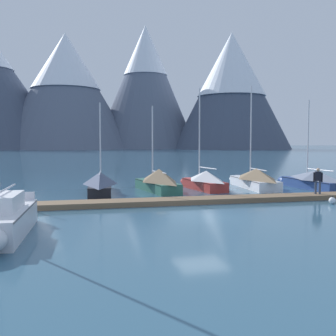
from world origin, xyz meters
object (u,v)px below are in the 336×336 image
(sailboat_far_berth, at_px, (203,180))
(person_on_dock, at_px, (318,179))
(sailboat_mid_dock_starboard, at_px, (157,180))
(sailboat_outer_slip, at_px, (253,178))
(sailboat_second_berth, at_px, (1,221))
(sailboat_end_of_dock, at_px, (310,180))
(mooring_buoy_channel_marker, at_px, (332,201))
(sailboat_mid_dock_port, at_px, (100,183))

(sailboat_far_berth, xyz_separation_m, person_on_dock, (5.37, -6.79, 0.56))
(sailboat_mid_dock_starboard, xyz_separation_m, sailboat_outer_slip, (8.00, -0.05, -0.05))
(sailboat_second_berth, height_order, person_on_dock, sailboat_second_berth)
(sailboat_second_berth, distance_m, sailboat_far_berth, 18.01)
(sailboat_mid_dock_starboard, height_order, person_on_dock, sailboat_mid_dock_starboard)
(sailboat_mid_dock_starboard, xyz_separation_m, sailboat_end_of_dock, (12.02, -1.82, -0.10))
(sailboat_far_berth, distance_m, mooring_buoy_channel_marker, 10.16)
(sailboat_outer_slip, relative_size, mooring_buoy_channel_marker, 16.99)
(sailboat_mid_dock_starboard, bearing_deg, sailboat_far_berth, 1.27)
(sailboat_far_berth, distance_m, sailboat_end_of_dock, 8.51)
(sailboat_far_berth, height_order, mooring_buoy_channel_marker, sailboat_far_berth)
(sailboat_second_berth, height_order, sailboat_outer_slip, sailboat_outer_slip)
(sailboat_mid_dock_starboard, distance_m, mooring_buoy_channel_marker, 12.30)
(sailboat_mid_dock_port, bearing_deg, sailboat_outer_slip, 0.87)
(sailboat_mid_dock_port, relative_size, sailboat_mid_dock_starboard, 1.06)
(sailboat_end_of_dock, bearing_deg, person_on_dock, -120.89)
(sailboat_mid_dock_port, bearing_deg, person_on_dock, -25.94)
(sailboat_second_berth, distance_m, sailboat_mid_dock_port, 13.17)
(sailboat_second_berth, distance_m, person_on_dock, 19.24)
(sailboat_outer_slip, bearing_deg, sailboat_far_berth, 178.29)
(sailboat_mid_dock_starboard, height_order, sailboat_outer_slip, sailboat_outer_slip)
(sailboat_second_berth, xyz_separation_m, sailboat_end_of_dock, (21.29, 10.57, 0.04))
(sailboat_mid_dock_starboard, distance_m, sailboat_end_of_dock, 12.16)
(sailboat_end_of_dock, xyz_separation_m, person_on_dock, (-2.92, -4.89, 0.56))
(sailboat_second_berth, bearing_deg, sailboat_mid_dock_port, 67.38)
(sailboat_end_of_dock, bearing_deg, sailboat_far_berth, 167.11)
(sailboat_second_berth, xyz_separation_m, mooring_buoy_channel_marker, (17.77, 3.51, -0.45))
(sailboat_mid_dock_starboard, relative_size, person_on_dock, 4.20)
(sailboat_end_of_dock, bearing_deg, sailboat_outer_slip, 156.23)
(sailboat_far_berth, height_order, sailboat_outer_slip, sailboat_outer_slip)
(sailboat_end_of_dock, height_order, person_on_dock, sailboat_end_of_dock)
(sailboat_mid_dock_port, relative_size, person_on_dock, 4.46)
(sailboat_mid_dock_port, distance_m, sailboat_outer_slip, 12.21)
(sailboat_end_of_dock, bearing_deg, mooring_buoy_channel_marker, -116.53)
(mooring_buoy_channel_marker, bearing_deg, sailboat_mid_dock_starboard, 133.74)
(sailboat_mid_dock_starboard, height_order, mooring_buoy_channel_marker, sailboat_mid_dock_starboard)
(sailboat_mid_dock_port, relative_size, sailboat_end_of_dock, 1.01)
(sailboat_far_berth, height_order, sailboat_end_of_dock, sailboat_far_berth)
(sailboat_far_berth, distance_m, person_on_dock, 8.67)
(sailboat_mid_dock_starboard, relative_size, sailboat_far_berth, 0.90)
(sailboat_mid_dock_port, xyz_separation_m, sailboat_end_of_dock, (16.22, -1.58, -0.05))
(sailboat_end_of_dock, relative_size, mooring_buoy_channel_marker, 15.40)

